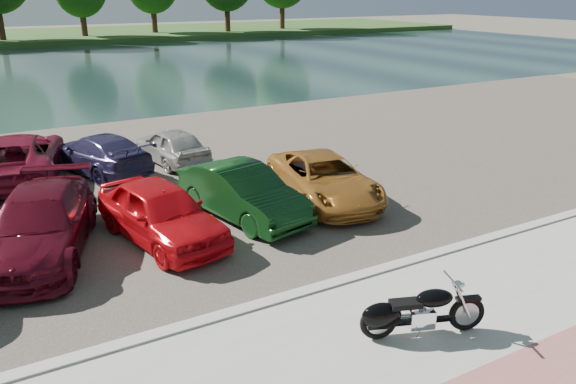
% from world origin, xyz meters
% --- Properties ---
extents(ground, '(200.00, 200.00, 0.00)m').
position_xyz_m(ground, '(0.00, 0.00, 0.00)').
color(ground, '#595447').
rests_on(ground, ground).
extents(promenade, '(60.00, 6.00, 0.10)m').
position_xyz_m(promenade, '(0.00, -1.00, 0.05)').
color(promenade, '#A8A69E').
rests_on(promenade, ground).
extents(kerb, '(60.00, 0.30, 0.14)m').
position_xyz_m(kerb, '(0.00, 2.00, 0.07)').
color(kerb, '#A8A69E').
rests_on(kerb, ground).
extents(parking_lot, '(60.00, 18.00, 0.04)m').
position_xyz_m(parking_lot, '(0.00, 11.00, 0.02)').
color(parking_lot, '#3D3831').
rests_on(parking_lot, ground).
extents(river, '(120.00, 40.00, 0.00)m').
position_xyz_m(river, '(0.00, 40.00, 0.00)').
color(river, '#1A2F2F').
rests_on(river, ground).
extents(far_bank, '(120.00, 24.00, 0.60)m').
position_xyz_m(far_bank, '(0.00, 72.00, 0.30)').
color(far_bank, '#254418').
rests_on(far_bank, ground).
extents(motorcycle, '(2.24, 1.07, 1.05)m').
position_xyz_m(motorcycle, '(-0.79, -0.23, 0.56)').
color(motorcycle, black).
rests_on(motorcycle, promenade).
extents(car_3, '(3.63, 5.54, 1.49)m').
position_xyz_m(car_3, '(-6.06, 6.64, 0.79)').
color(car_3, '#550C1B').
rests_on(car_3, parking_lot).
extents(car_4, '(2.59, 4.61, 1.48)m').
position_xyz_m(car_4, '(-3.36, 6.02, 0.78)').
color(car_4, red).
rests_on(car_4, parking_lot).
extents(car_5, '(2.38, 4.57, 1.43)m').
position_xyz_m(car_5, '(-0.98, 6.39, 0.76)').
color(car_5, '#0E3513').
rests_on(car_5, parking_lot).
extents(car_6, '(2.96, 5.09, 1.33)m').
position_xyz_m(car_6, '(1.66, 6.42, 0.71)').
color(car_6, '#AB6E27').
rests_on(car_6, parking_lot).
extents(car_10, '(3.64, 5.92, 1.53)m').
position_xyz_m(car_10, '(-5.97, 12.87, 0.81)').
color(car_10, maroon).
rests_on(car_10, parking_lot).
extents(car_11, '(3.20, 4.88, 1.31)m').
position_xyz_m(car_11, '(-3.51, 12.42, 0.70)').
color(car_11, '#2F2A53').
rests_on(car_11, parking_lot).
extents(car_12, '(2.04, 3.93, 1.28)m').
position_xyz_m(car_12, '(-1.04, 12.26, 0.68)').
color(car_12, '#A8A7A3').
rests_on(car_12, parking_lot).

